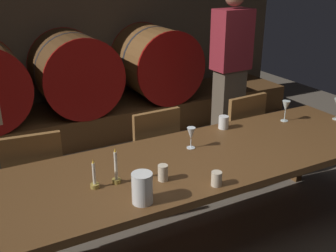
{
  "coord_description": "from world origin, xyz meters",
  "views": [
    {
      "loc": [
        -1.18,
        -1.97,
        1.92
      ],
      "look_at": [
        0.11,
        0.45,
        0.82
      ],
      "focal_mm": 42.83,
      "sensor_mm": 36.0,
      "label": 1
    }
  ],
  "objects_px": {
    "chair_left": "(35,180)",
    "candle_left": "(94,180)",
    "wine_barrel_center": "(74,72)",
    "chair_right": "(237,134)",
    "candle_right": "(116,173)",
    "dining_table": "(194,166)",
    "chair_center": "(151,152)",
    "wine_barrel_right": "(155,62)",
    "guest_right": "(230,71)",
    "wine_glass_far_left": "(191,134)",
    "pitcher": "(142,188)",
    "cup_left": "(163,173)",
    "cup_right": "(224,122)",
    "cup_center": "(217,179)",
    "wine_glass_center_left": "(286,107)"
  },
  "relations": [
    {
      "from": "candle_right",
      "to": "wine_glass_far_left",
      "type": "distance_m",
      "value": 0.67
    },
    {
      "from": "chair_left",
      "to": "candle_right",
      "type": "distance_m",
      "value": 0.86
    },
    {
      "from": "guest_right",
      "to": "pitcher",
      "type": "xyz_separation_m",
      "value": [
        -1.76,
        -1.61,
        -0.08
      ]
    },
    {
      "from": "wine_barrel_center",
      "to": "wine_glass_far_left",
      "type": "height_order",
      "value": "wine_barrel_center"
    },
    {
      "from": "wine_barrel_right",
      "to": "chair_right",
      "type": "distance_m",
      "value": 1.81
    },
    {
      "from": "cup_center",
      "to": "wine_glass_far_left",
      "type": "bearing_deg",
      "value": 75.05
    },
    {
      "from": "chair_center",
      "to": "wine_glass_center_left",
      "type": "xyz_separation_m",
      "value": [
        1.01,
        -0.44,
        0.37
      ]
    },
    {
      "from": "wine_barrel_center",
      "to": "chair_right",
      "type": "bearing_deg",
      "value": -60.9
    },
    {
      "from": "wine_barrel_right",
      "to": "candle_left",
      "type": "xyz_separation_m",
      "value": [
        -1.63,
        -2.49,
        -0.01
      ]
    },
    {
      "from": "dining_table",
      "to": "guest_right",
      "type": "xyz_separation_m",
      "value": [
        1.23,
        1.29,
        0.22
      ]
    },
    {
      "from": "chair_right",
      "to": "candle_right",
      "type": "relative_size",
      "value": 3.9
    },
    {
      "from": "candle_left",
      "to": "cup_center",
      "type": "distance_m",
      "value": 0.7
    },
    {
      "from": "chair_center",
      "to": "wine_barrel_right",
      "type": "bearing_deg",
      "value": -119.24
    },
    {
      "from": "wine_barrel_center",
      "to": "candle_left",
      "type": "height_order",
      "value": "wine_barrel_center"
    },
    {
      "from": "chair_left",
      "to": "cup_center",
      "type": "bearing_deg",
      "value": 136.15
    },
    {
      "from": "guest_right",
      "to": "pitcher",
      "type": "distance_m",
      "value": 2.38
    },
    {
      "from": "wine_glass_center_left",
      "to": "cup_left",
      "type": "height_order",
      "value": "wine_glass_center_left"
    },
    {
      "from": "wine_barrel_center",
      "to": "cup_right",
      "type": "bearing_deg",
      "value": -74.06
    },
    {
      "from": "guest_right",
      "to": "cup_center",
      "type": "bearing_deg",
      "value": 48.74
    },
    {
      "from": "wine_barrel_center",
      "to": "pitcher",
      "type": "distance_m",
      "value": 2.79
    },
    {
      "from": "chair_center",
      "to": "wine_glass_center_left",
      "type": "height_order",
      "value": "wine_glass_center_left"
    },
    {
      "from": "wine_barrel_center",
      "to": "pitcher",
      "type": "relative_size",
      "value": 5.25
    },
    {
      "from": "wine_glass_far_left",
      "to": "wine_barrel_right",
      "type": "bearing_deg",
      "value": 69.38
    },
    {
      "from": "wine_barrel_center",
      "to": "dining_table",
      "type": "relative_size",
      "value": 0.31
    },
    {
      "from": "chair_left",
      "to": "candle_left",
      "type": "height_order",
      "value": "candle_left"
    },
    {
      "from": "chair_center",
      "to": "cup_left",
      "type": "distance_m",
      "value": 0.95
    },
    {
      "from": "cup_left",
      "to": "cup_right",
      "type": "xyz_separation_m",
      "value": [
        0.8,
        0.51,
        0.0
      ]
    },
    {
      "from": "wine_barrel_right",
      "to": "guest_right",
      "type": "bearing_deg",
      "value": -75.17
    },
    {
      "from": "chair_left",
      "to": "cup_center",
      "type": "height_order",
      "value": "chair_left"
    },
    {
      "from": "wine_glass_far_left",
      "to": "chair_center",
      "type": "bearing_deg",
      "value": 96.07
    },
    {
      "from": "wine_barrel_center",
      "to": "candle_left",
      "type": "relative_size",
      "value": 5.02
    },
    {
      "from": "wine_barrel_right",
      "to": "cup_left",
      "type": "height_order",
      "value": "wine_barrel_right"
    },
    {
      "from": "cup_left",
      "to": "guest_right",
      "type": "bearing_deg",
      "value": 43.06
    },
    {
      "from": "chair_left",
      "to": "candle_right",
      "type": "height_order",
      "value": "candle_right"
    },
    {
      "from": "wine_barrel_center",
      "to": "dining_table",
      "type": "bearing_deg",
      "value": -87.29
    },
    {
      "from": "pitcher",
      "to": "candle_left",
      "type": "bearing_deg",
      "value": 123.73
    },
    {
      "from": "chair_left",
      "to": "wine_barrel_right",
      "type": "bearing_deg",
      "value": -130.32
    },
    {
      "from": "pitcher",
      "to": "wine_glass_center_left",
      "type": "distance_m",
      "value": 1.65
    },
    {
      "from": "wine_barrel_right",
      "to": "wine_glass_far_left",
      "type": "height_order",
      "value": "wine_barrel_right"
    },
    {
      "from": "cup_right",
      "to": "wine_barrel_center",
      "type": "bearing_deg",
      "value": 105.94
    },
    {
      "from": "wine_barrel_right",
      "to": "candle_left",
      "type": "bearing_deg",
      "value": -123.19
    },
    {
      "from": "guest_right",
      "to": "cup_right",
      "type": "xyz_separation_m",
      "value": [
        -0.75,
        -0.94,
        -0.12
      ]
    },
    {
      "from": "wine_barrel_center",
      "to": "guest_right",
      "type": "relative_size",
      "value": 0.52
    },
    {
      "from": "dining_table",
      "to": "chair_center",
      "type": "xyz_separation_m",
      "value": [
        0.01,
        0.69,
        -0.18
      ]
    },
    {
      "from": "dining_table",
      "to": "candle_right",
      "type": "relative_size",
      "value": 13.24
    },
    {
      "from": "wine_glass_center_left",
      "to": "cup_center",
      "type": "distance_m",
      "value": 1.25
    },
    {
      "from": "wine_glass_center_left",
      "to": "cup_right",
      "type": "bearing_deg",
      "value": 169.15
    },
    {
      "from": "pitcher",
      "to": "cup_right",
      "type": "distance_m",
      "value": 1.21
    },
    {
      "from": "wine_barrel_center",
      "to": "wine_barrel_right",
      "type": "height_order",
      "value": "same"
    },
    {
      "from": "chair_left",
      "to": "cup_left",
      "type": "bearing_deg",
      "value": 132.9
    }
  ]
}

